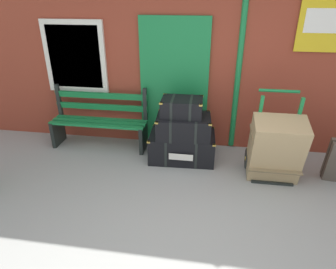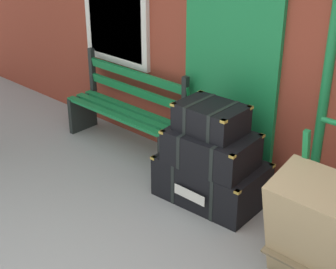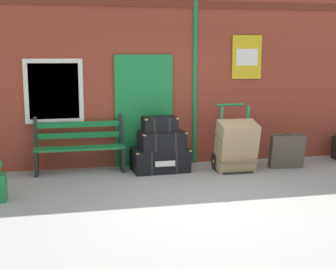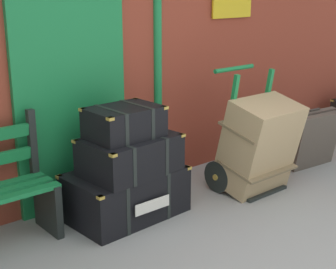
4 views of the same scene
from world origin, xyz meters
The scene contains 7 objects.
brick_facade centered at (-0.02, 2.60, 1.60)m, with size 10.40×0.35×3.20m.
platform_bench centered at (-1.63, 2.16, 0.44)m, with size 1.60×0.43×1.01m.
steamer_trunk_base centered at (-0.20, 1.93, 0.21)m, with size 1.04×0.71×0.43m.
steamer_trunk_middle centered at (-0.18, 1.87, 0.58)m, with size 0.85×0.61×0.33m.
steamer_trunk_top centered at (-0.22, 1.90, 0.87)m, with size 0.62×0.46×0.27m.
porters_trolley centered at (1.12, 1.70, 0.27)m, with size 0.71×0.56×1.21m.
large_brown_trunk centered at (1.12, 1.53, 0.48)m, with size 0.70×0.63×0.96m.
Camera 2 is at (2.36, -1.49, 2.76)m, focal length 54.37 mm.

